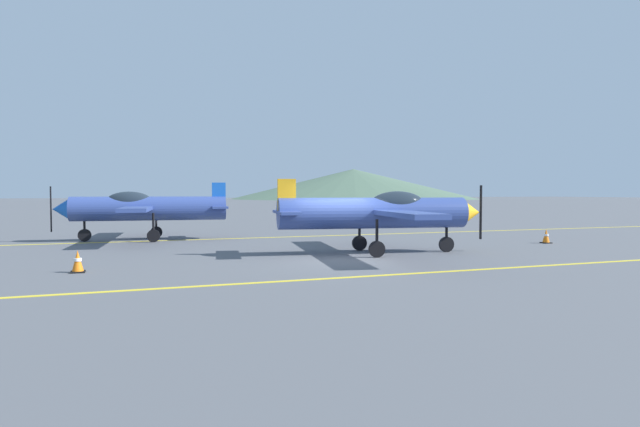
{
  "coord_description": "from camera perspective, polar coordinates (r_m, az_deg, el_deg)",
  "views": [
    {
      "loc": [
        -6.58,
        -15.62,
        2.11
      ],
      "look_at": [
        1.29,
        6.0,
        1.2
      ],
      "focal_mm": 29.77,
      "sensor_mm": 36.0,
      "label": 1
    }
  ],
  "objects": [
    {
      "name": "apron_line_far",
      "position": [
        25.06,
        -4.71,
        -2.56
      ],
      "size": [
        80.0,
        0.16,
        0.01
      ],
      "primitive_type": "cube",
      "color": "yellow",
      "rests_on": "ground_plane"
    },
    {
      "name": "hill_centerleft",
      "position": [
        174.99,
        3.61,
        3.19
      ],
      "size": [
        80.07,
        80.07,
        9.82
      ],
      "primitive_type": "cone",
      "color": "#4C6651",
      "rests_on": "ground_plane"
    },
    {
      "name": "traffic_cone_side",
      "position": [
        15.43,
        -24.6,
        -4.73
      ],
      "size": [
        0.36,
        0.36,
        0.59
      ],
      "color": "black",
      "rests_on": "ground_plane"
    },
    {
      "name": "apron_line_near",
      "position": [
        13.89,
        8.59,
        -6.48
      ],
      "size": [
        80.0,
        0.16,
        0.01
      ],
      "primitive_type": "cube",
      "color": "yellow",
      "rests_on": "ground_plane"
    },
    {
      "name": "traffic_cone_front",
      "position": [
        24.01,
        23.13,
        -2.27
      ],
      "size": [
        0.36,
        0.36,
        0.59
      ],
      "color": "black",
      "rests_on": "ground_plane"
    },
    {
      "name": "ground_plane",
      "position": [
        17.08,
        2.83,
        -4.84
      ],
      "size": [
        400.0,
        400.0,
        0.0
      ],
      "primitive_type": "plane",
      "color": "#54565B"
    },
    {
      "name": "airplane_mid",
      "position": [
        24.65,
        -18.47,
        0.6
      ],
      "size": [
        7.47,
        8.58,
        2.57
      ],
      "color": "#33478C",
      "rests_on": "ground_plane"
    },
    {
      "name": "airplane_near",
      "position": [
        18.42,
        6.59,
        0.18
      ],
      "size": [
        7.49,
        8.58,
        2.57
      ],
      "color": "#33478C",
      "rests_on": "ground_plane"
    }
  ]
}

